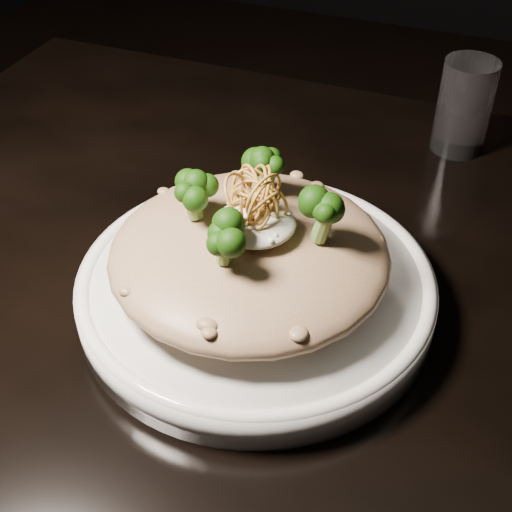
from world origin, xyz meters
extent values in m
cube|color=black|center=(0.00, 0.00, 0.73)|extent=(1.10, 0.80, 0.04)
cylinder|color=black|center=(-0.48, 0.33, 0.35)|extent=(0.05, 0.05, 0.71)
cylinder|color=silver|center=(-0.05, -0.03, 0.77)|extent=(0.31, 0.31, 0.03)
ellipsoid|color=brown|center=(-0.06, -0.03, 0.81)|extent=(0.24, 0.24, 0.05)
ellipsoid|color=silver|center=(-0.05, -0.04, 0.84)|extent=(0.07, 0.07, 0.02)
cylinder|color=white|center=(0.07, 0.30, 0.80)|extent=(0.08, 0.08, 0.11)
camera|label=1|loc=(0.11, -0.46, 1.19)|focal=50.00mm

